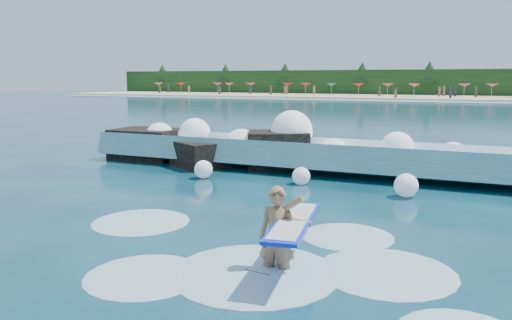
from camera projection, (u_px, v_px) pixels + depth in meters
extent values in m
plane|color=#072B38|center=(166.00, 217.00, 12.09)|extent=(200.00, 200.00, 0.00)
cube|color=tan|center=(437.00, 98.00, 82.20)|extent=(140.00, 20.00, 0.40)
cube|color=silver|center=(431.00, 102.00, 72.33)|extent=(140.00, 5.00, 0.08)
cube|color=black|center=(443.00, 83.00, 90.82)|extent=(140.00, 4.00, 5.00)
cube|color=teal|center=(313.00, 159.00, 17.94)|extent=(17.50, 2.66, 1.46)
cube|color=white|center=(320.00, 145.00, 18.59)|extent=(17.50, 1.23, 0.68)
cube|color=black|center=(148.00, 146.00, 20.87)|extent=(2.81, 2.17, 1.47)
cube|color=black|center=(200.00, 156.00, 18.94)|extent=(2.54, 2.37, 1.13)
cube|color=black|center=(278.00, 152.00, 18.90)|extent=(2.82, 2.61, 1.58)
imported|color=olive|center=(277.00, 238.00, 8.58)|extent=(0.70, 0.49, 1.81)
cube|color=#0D2CE9|center=(294.00, 222.00, 8.46)|extent=(0.97, 2.53, 0.06)
cube|color=silver|center=(294.00, 221.00, 8.46)|extent=(0.83, 2.31, 0.06)
cylinder|color=black|center=(258.00, 272.00, 7.45)|extent=(0.01, 0.91, 0.43)
sphere|color=white|center=(160.00, 137.00, 20.58)|extent=(1.19, 1.19, 1.19)
sphere|color=white|center=(195.00, 134.00, 20.17)|extent=(1.27, 1.27, 1.27)
sphere|color=white|center=(241.00, 146.00, 19.03)|extent=(1.29, 1.29, 1.29)
sphere|color=white|center=(292.00, 131.00, 18.87)|extent=(1.58, 1.58, 1.58)
sphere|color=white|center=(333.00, 154.00, 17.20)|extent=(1.07, 1.07, 1.07)
sphere|color=white|center=(397.00, 148.00, 16.92)|extent=(1.14, 1.14, 1.14)
sphere|color=white|center=(453.00, 156.00, 16.60)|extent=(0.94, 0.94, 0.94)
sphere|color=white|center=(203.00, 169.00, 16.68)|extent=(0.61, 0.61, 0.61)
sphere|color=white|center=(301.00, 176.00, 15.77)|extent=(0.57, 0.57, 0.57)
sphere|color=white|center=(406.00, 185.00, 13.99)|extent=(0.68, 0.68, 0.68)
ellipsoid|color=silver|center=(254.00, 273.00, 8.60)|extent=(2.96, 2.96, 0.15)
ellipsoid|color=silver|center=(145.00, 276.00, 8.47)|extent=(2.09, 2.09, 0.10)
ellipsoid|color=silver|center=(385.00, 272.00, 8.64)|extent=(2.45, 2.45, 0.12)
ellipsoid|color=silver|center=(141.00, 222.00, 11.66)|extent=(2.29, 2.29, 0.11)
ellipsoid|color=silver|center=(347.00, 236.00, 10.58)|extent=(1.99, 1.99, 0.10)
cone|color=#C53A68|center=(159.00, 84.00, 105.81)|extent=(2.00, 2.00, 0.50)
cone|color=red|center=(181.00, 84.00, 104.19)|extent=(2.00, 2.00, 0.50)
cone|color=#C53A68|center=(218.00, 84.00, 102.62)|extent=(2.00, 2.00, 0.50)
cone|color=#C53A68|center=(229.00, 84.00, 98.59)|extent=(2.00, 2.00, 0.50)
cone|color=#C53A68|center=(250.00, 84.00, 98.11)|extent=(2.00, 2.00, 0.50)
cone|color=red|center=(288.00, 84.00, 97.13)|extent=(2.00, 2.00, 0.50)
cone|color=red|center=(306.00, 84.00, 92.93)|extent=(2.00, 2.00, 0.50)
cone|color=#127664|center=(331.00, 85.00, 91.00)|extent=(2.00, 2.00, 0.50)
cone|color=red|center=(359.00, 85.00, 87.48)|extent=(2.00, 2.00, 0.50)
cone|color=#C53A68|center=(388.00, 85.00, 86.63)|extent=(2.00, 2.00, 0.50)
cone|color=#C53A68|center=(414.00, 85.00, 83.12)|extent=(2.00, 2.00, 0.50)
cone|color=#C53A68|center=(464.00, 85.00, 82.49)|extent=(2.00, 2.00, 0.50)
cone|color=#C53A68|center=(492.00, 85.00, 82.06)|extent=(2.00, 2.00, 0.50)
cube|color=#3F332D|center=(345.00, 91.00, 86.78)|extent=(0.35, 0.22, 1.46)
cube|color=#8C664C|center=(474.00, 96.00, 72.12)|extent=(0.35, 0.22, 1.42)
cube|color=#262633|center=(493.00, 97.00, 70.32)|extent=(0.35, 0.22, 1.47)
cube|color=brown|center=(271.00, 91.00, 91.26)|extent=(0.35, 0.22, 1.49)
cube|color=#3F332D|center=(201.00, 90.00, 102.02)|extent=(0.35, 0.22, 1.42)
cube|color=brown|center=(408.00, 93.00, 76.41)|extent=(0.35, 0.22, 1.41)
cube|color=#8C664C|center=(439.00, 92.00, 81.77)|extent=(0.35, 0.22, 1.47)
cube|color=#262633|center=(350.00, 95.00, 79.12)|extent=(0.35, 0.22, 1.41)
cube|color=#3F332D|center=(165.00, 89.00, 103.35)|extent=(0.35, 0.22, 1.46)
cube|color=#8C664C|center=(241.00, 90.00, 98.35)|extent=(0.35, 0.22, 1.60)
cube|color=brown|center=(506.00, 96.00, 69.15)|extent=(0.35, 0.22, 1.60)
cube|color=brown|center=(451.00, 93.00, 75.55)|extent=(0.35, 0.22, 1.43)
cube|color=#8C664C|center=(195.00, 90.00, 98.27)|extent=(0.35, 0.22, 1.53)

